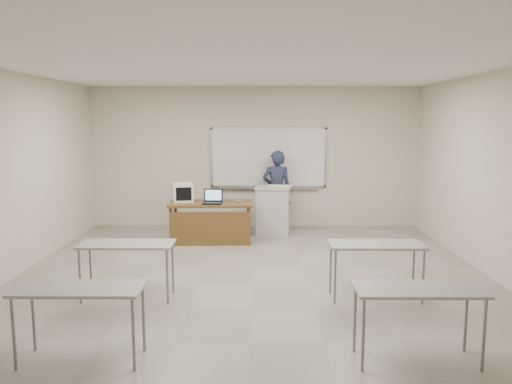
{
  "coord_description": "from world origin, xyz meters",
  "views": [
    {
      "loc": [
        0.1,
        -6.72,
        2.29
      ],
      "look_at": [
        0.04,
        2.2,
        1.01
      ],
      "focal_mm": 35.0,
      "sensor_mm": 36.0,
      "label": 1
    }
  ],
  "objects_px": {
    "whiteboard": "(269,158)",
    "podium": "(273,210)",
    "laptop": "(213,200)",
    "presenter": "(277,190)",
    "keyboard": "(280,186)",
    "instructor_desk": "(210,213)",
    "mouse": "(240,201)",
    "crt_monitor": "(183,192)"
  },
  "relations": [
    {
      "from": "instructor_desk",
      "to": "podium",
      "type": "bearing_deg",
      "value": 28.88
    },
    {
      "from": "laptop",
      "to": "podium",
      "type": "bearing_deg",
      "value": 35.19
    },
    {
      "from": "podium",
      "to": "mouse",
      "type": "height_order",
      "value": "podium"
    },
    {
      "from": "instructor_desk",
      "to": "mouse",
      "type": "distance_m",
      "value": 0.61
    },
    {
      "from": "podium",
      "to": "keyboard",
      "type": "bearing_deg",
      "value": 34.04
    },
    {
      "from": "podium",
      "to": "mouse",
      "type": "xyz_separation_m",
      "value": [
        -0.64,
        -0.55,
        0.28
      ]
    },
    {
      "from": "whiteboard",
      "to": "podium",
      "type": "bearing_deg",
      "value": -84.43
    },
    {
      "from": "whiteboard",
      "to": "presenter",
      "type": "distance_m",
      "value": 0.73
    },
    {
      "from": "whiteboard",
      "to": "keyboard",
      "type": "xyz_separation_m",
      "value": [
        0.22,
        -0.69,
        -0.5
      ]
    },
    {
      "from": "instructor_desk",
      "to": "crt_monitor",
      "type": "bearing_deg",
      "value": 154.69
    },
    {
      "from": "keyboard",
      "to": "presenter",
      "type": "bearing_deg",
      "value": 112.84
    },
    {
      "from": "presenter",
      "to": "podium",
      "type": "bearing_deg",
      "value": 75.82
    },
    {
      "from": "laptop",
      "to": "whiteboard",
      "type": "bearing_deg",
      "value": 57.25
    },
    {
      "from": "whiteboard",
      "to": "mouse",
      "type": "height_order",
      "value": "whiteboard"
    },
    {
      "from": "podium",
      "to": "instructor_desk",
      "type": "bearing_deg",
      "value": -143.19
    },
    {
      "from": "whiteboard",
      "to": "keyboard",
      "type": "height_order",
      "value": "whiteboard"
    },
    {
      "from": "crt_monitor",
      "to": "presenter",
      "type": "relative_size",
      "value": 0.26
    },
    {
      "from": "whiteboard",
      "to": "podium",
      "type": "relative_size",
      "value": 2.57
    },
    {
      "from": "instructor_desk",
      "to": "crt_monitor",
      "type": "xyz_separation_m",
      "value": [
        -0.55,
        0.24,
        0.36
      ]
    },
    {
      "from": "instructor_desk",
      "to": "mouse",
      "type": "height_order",
      "value": "mouse"
    },
    {
      "from": "laptop",
      "to": "keyboard",
      "type": "xyz_separation_m",
      "value": [
        1.3,
        0.8,
        0.17
      ]
    },
    {
      "from": "whiteboard",
      "to": "presenter",
      "type": "xyz_separation_m",
      "value": [
        0.17,
        -0.28,
        -0.65
      ]
    },
    {
      "from": "mouse",
      "to": "keyboard",
      "type": "height_order",
      "value": "keyboard"
    },
    {
      "from": "whiteboard",
      "to": "crt_monitor",
      "type": "bearing_deg",
      "value": -143.31
    },
    {
      "from": "laptop",
      "to": "keyboard",
      "type": "relative_size",
      "value": 0.74
    },
    {
      "from": "mouse",
      "to": "laptop",
      "type": "bearing_deg",
      "value": -146.35
    },
    {
      "from": "whiteboard",
      "to": "crt_monitor",
      "type": "relative_size",
      "value": 5.77
    },
    {
      "from": "laptop",
      "to": "presenter",
      "type": "xyz_separation_m",
      "value": [
        1.24,
        1.21,
        0.03
      ]
    },
    {
      "from": "whiteboard",
      "to": "crt_monitor",
      "type": "height_order",
      "value": "whiteboard"
    },
    {
      "from": "podium",
      "to": "laptop",
      "type": "distance_m",
      "value": 1.39
    },
    {
      "from": "podium",
      "to": "keyboard",
      "type": "height_order",
      "value": "keyboard"
    },
    {
      "from": "podium",
      "to": "crt_monitor",
      "type": "relative_size",
      "value": 2.25
    },
    {
      "from": "keyboard",
      "to": "mouse",
      "type": "bearing_deg",
      "value": -126.49
    },
    {
      "from": "laptop",
      "to": "mouse",
      "type": "distance_m",
      "value": 0.54
    },
    {
      "from": "whiteboard",
      "to": "podium",
      "type": "xyz_separation_m",
      "value": [
        0.07,
        -0.77,
        -0.99
      ]
    },
    {
      "from": "laptop",
      "to": "presenter",
      "type": "relative_size",
      "value": 0.21
    },
    {
      "from": "instructor_desk",
      "to": "mouse",
      "type": "bearing_deg",
      "value": 14.47
    },
    {
      "from": "podium",
      "to": "crt_monitor",
      "type": "bearing_deg",
      "value": -158.79
    },
    {
      "from": "instructor_desk",
      "to": "keyboard",
      "type": "distance_m",
      "value": 1.61
    },
    {
      "from": "laptop",
      "to": "keyboard",
      "type": "bearing_deg",
      "value": 34.73
    },
    {
      "from": "whiteboard",
      "to": "instructor_desk",
      "type": "height_order",
      "value": "whiteboard"
    },
    {
      "from": "presenter",
      "to": "keyboard",
      "type": "bearing_deg",
      "value": 94.7
    }
  ]
}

